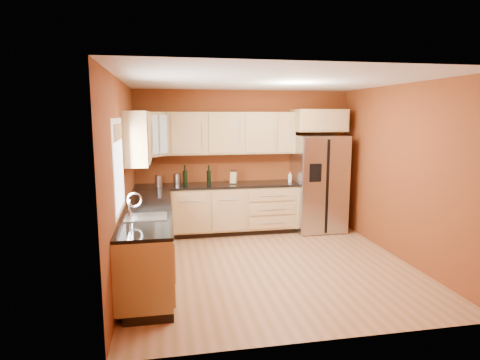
# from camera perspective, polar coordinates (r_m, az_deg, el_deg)

# --- Properties ---
(floor) EXTENTS (4.00, 4.00, 0.00)m
(floor) POSITION_cam_1_polar(r_m,az_deg,el_deg) (5.94, 4.27, -11.98)
(floor) COLOR #946439
(floor) RESTS_ON ground
(ceiling) EXTENTS (4.00, 4.00, 0.00)m
(ceiling) POSITION_cam_1_polar(r_m,az_deg,el_deg) (5.56, 4.60, 13.89)
(ceiling) COLOR silver
(ceiling) RESTS_ON wall_back
(wall_back) EXTENTS (4.00, 0.04, 2.60)m
(wall_back) POSITION_cam_1_polar(r_m,az_deg,el_deg) (7.54, 0.51, 2.77)
(wall_back) COLOR maroon
(wall_back) RESTS_ON floor
(wall_front) EXTENTS (4.00, 0.04, 2.60)m
(wall_front) POSITION_cam_1_polar(r_m,az_deg,el_deg) (3.74, 12.36, -4.04)
(wall_front) COLOR maroon
(wall_front) RESTS_ON floor
(wall_left) EXTENTS (0.04, 4.00, 2.60)m
(wall_left) POSITION_cam_1_polar(r_m,az_deg,el_deg) (5.44, -16.36, -0.08)
(wall_left) COLOR maroon
(wall_left) RESTS_ON floor
(wall_right) EXTENTS (0.04, 4.00, 2.60)m
(wall_right) POSITION_cam_1_polar(r_m,az_deg,el_deg) (6.41, 21.98, 0.97)
(wall_right) COLOR maroon
(wall_right) RESTS_ON floor
(base_cabinets_back) EXTENTS (2.90, 0.60, 0.88)m
(base_cabinets_back) POSITION_cam_1_polar(r_m,az_deg,el_deg) (7.31, -3.29, -4.30)
(base_cabinets_back) COLOR tan
(base_cabinets_back) RESTS_ON floor
(base_cabinets_left) EXTENTS (0.60, 2.80, 0.88)m
(base_cabinets_left) POSITION_cam_1_polar(r_m,az_deg,el_deg) (5.62, -12.88, -8.68)
(base_cabinets_left) COLOR tan
(base_cabinets_left) RESTS_ON floor
(countertop_back) EXTENTS (2.90, 0.62, 0.04)m
(countertop_back) POSITION_cam_1_polar(r_m,az_deg,el_deg) (7.20, -3.32, -0.76)
(countertop_back) COLOR black
(countertop_back) RESTS_ON base_cabinets_back
(countertop_left) EXTENTS (0.62, 2.80, 0.04)m
(countertop_left) POSITION_cam_1_polar(r_m,az_deg,el_deg) (5.50, -12.95, -4.11)
(countertop_left) COLOR black
(countertop_left) RESTS_ON base_cabinets_left
(upper_cabinets_back) EXTENTS (2.30, 0.33, 0.75)m
(upper_cabinets_back) POSITION_cam_1_polar(r_m,az_deg,el_deg) (7.29, -1.17, 6.69)
(upper_cabinets_back) COLOR tan
(upper_cabinets_back) RESTS_ON wall_back
(upper_cabinets_left) EXTENTS (0.33, 1.35, 0.75)m
(upper_cabinets_left) POSITION_cam_1_polar(r_m,az_deg,el_deg) (6.10, -14.36, 5.92)
(upper_cabinets_left) COLOR tan
(upper_cabinets_left) RESTS_ON wall_left
(corner_upper_cabinet) EXTENTS (0.67, 0.67, 0.75)m
(corner_upper_cabinet) POSITION_cam_1_polar(r_m,az_deg,el_deg) (7.03, -12.52, 6.39)
(corner_upper_cabinet) COLOR tan
(corner_upper_cabinet) RESTS_ON wall_back
(over_fridge_cabinet) EXTENTS (0.92, 0.60, 0.40)m
(over_fridge_cabinet) POSITION_cam_1_polar(r_m,az_deg,el_deg) (7.58, 11.14, 8.32)
(over_fridge_cabinet) COLOR tan
(over_fridge_cabinet) RESTS_ON wall_back
(refrigerator) EXTENTS (0.90, 0.75, 1.78)m
(refrigerator) POSITION_cam_1_polar(r_m,az_deg,el_deg) (7.61, 11.08, -0.45)
(refrigerator) COLOR #A8A8AC
(refrigerator) RESTS_ON floor
(window) EXTENTS (0.03, 0.90, 1.00)m
(window) POSITION_cam_1_polar(r_m,az_deg,el_deg) (4.92, -16.83, 1.88)
(window) COLOR white
(window) RESTS_ON wall_left
(sink_faucet) EXTENTS (0.50, 0.42, 0.30)m
(sink_faucet) POSITION_cam_1_polar(r_m,az_deg,el_deg) (4.97, -13.25, -3.51)
(sink_faucet) COLOR silver
(sink_faucet) RESTS_ON countertop_left
(canister_left) EXTENTS (0.14, 0.14, 0.21)m
(canister_left) POSITION_cam_1_polar(r_m,az_deg,el_deg) (7.11, -8.92, 0.05)
(canister_left) COLOR #A8A8AC
(canister_left) RESTS_ON countertop_back
(canister_right) EXTENTS (0.14, 0.14, 0.20)m
(canister_right) POSITION_cam_1_polar(r_m,az_deg,el_deg) (7.07, -11.49, -0.15)
(canister_right) COLOR #A8A8AC
(canister_right) RESTS_ON countertop_back
(wine_bottle_a) EXTENTS (0.09, 0.09, 0.37)m
(wine_bottle_a) POSITION_cam_1_polar(r_m,az_deg,el_deg) (7.07, -7.82, 0.65)
(wine_bottle_a) COLOR black
(wine_bottle_a) RESTS_ON countertop_back
(wine_bottle_b) EXTENTS (0.09, 0.09, 0.34)m
(wine_bottle_b) POSITION_cam_1_polar(r_m,az_deg,el_deg) (7.19, -4.46, 0.76)
(wine_bottle_b) COLOR black
(wine_bottle_b) RESTS_ON countertop_back
(knife_block) EXTENTS (0.13, 0.13, 0.21)m
(knife_block) POSITION_cam_1_polar(r_m,az_deg,el_deg) (7.25, -0.94, 0.32)
(knife_block) COLOR tan
(knife_block) RESTS_ON countertop_back
(soap_dispenser) EXTENTS (0.07, 0.07, 0.19)m
(soap_dispenser) POSITION_cam_1_polar(r_m,az_deg,el_deg) (7.42, 7.11, 0.39)
(soap_dispenser) COLOR silver
(soap_dispenser) RESTS_ON countertop_back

